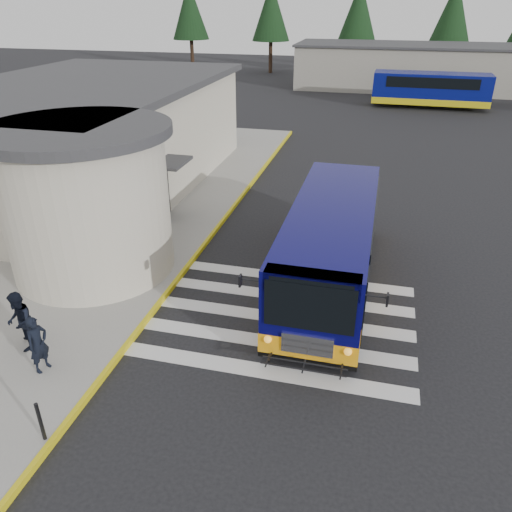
% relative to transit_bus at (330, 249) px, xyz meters
% --- Properties ---
extents(ground, '(140.00, 140.00, 0.00)m').
position_rel_transit_bus_xyz_m(ground, '(-0.77, -1.45, -1.29)').
color(ground, black).
rests_on(ground, ground).
extents(sidewalk, '(10.00, 34.00, 0.15)m').
position_rel_transit_bus_xyz_m(sidewalk, '(-9.77, 2.55, -1.22)').
color(sidewalk, gray).
rests_on(sidewalk, ground).
extents(curb_strip, '(0.12, 34.00, 0.16)m').
position_rel_transit_bus_xyz_m(curb_strip, '(-4.82, 2.55, -1.21)').
color(curb_strip, gold).
rests_on(curb_strip, ground).
extents(station_building, '(12.70, 18.70, 4.80)m').
position_rel_transit_bus_xyz_m(station_building, '(-11.61, 5.46, 1.27)').
color(station_building, beige).
rests_on(station_building, ground).
extents(crosswalk, '(8.00, 5.35, 0.01)m').
position_rel_transit_bus_xyz_m(crosswalk, '(-1.27, -2.25, -1.29)').
color(crosswalk, silver).
rests_on(crosswalk, ground).
extents(depot_building, '(26.40, 8.40, 4.20)m').
position_rel_transit_bus_xyz_m(depot_building, '(5.23, 40.55, 0.81)').
color(depot_building, gray).
rests_on(depot_building, ground).
extents(tree_line, '(58.40, 4.40, 10.00)m').
position_rel_transit_bus_xyz_m(tree_line, '(5.52, 48.55, 5.48)').
color(tree_line, black).
rests_on(tree_line, ground).
extents(transit_bus, '(3.49, 9.62, 2.71)m').
position_rel_transit_bus_xyz_m(transit_bus, '(0.00, 0.00, 0.00)').
color(transit_bus, '#08064C').
rests_on(transit_bus, ground).
extents(pedestrian_a, '(0.49, 0.63, 1.52)m').
position_rel_transit_bus_xyz_m(pedestrian_a, '(-6.32, -6.06, -0.38)').
color(pedestrian_a, black).
rests_on(pedestrian_a, sidewalk).
extents(pedestrian_b, '(0.96, 1.01, 1.64)m').
position_rel_transit_bus_xyz_m(pedestrian_b, '(-7.30, -5.41, -0.32)').
color(pedestrian_b, black).
rests_on(pedestrian_b, sidewalk).
extents(bollard, '(0.08, 0.08, 0.97)m').
position_rel_transit_bus_xyz_m(bollard, '(-4.97, -7.99, -0.66)').
color(bollard, black).
rests_on(bollard, sidewalk).
extents(far_bus_a, '(9.35, 2.78, 2.40)m').
position_rel_transit_bus_xyz_m(far_bus_a, '(4.73, 30.97, 0.26)').
color(far_bus_a, '#080E61').
rests_on(far_bus_a, ground).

